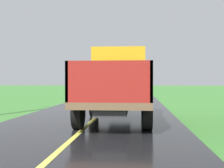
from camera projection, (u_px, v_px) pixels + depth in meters
banana_truck_near at (117, 83)px, 11.69m from camera, size 2.38×5.82×2.80m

